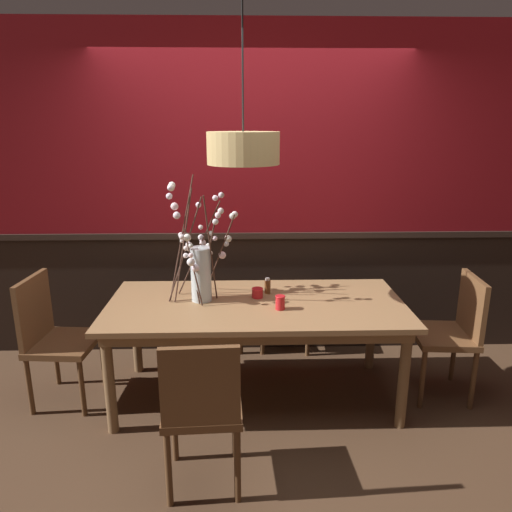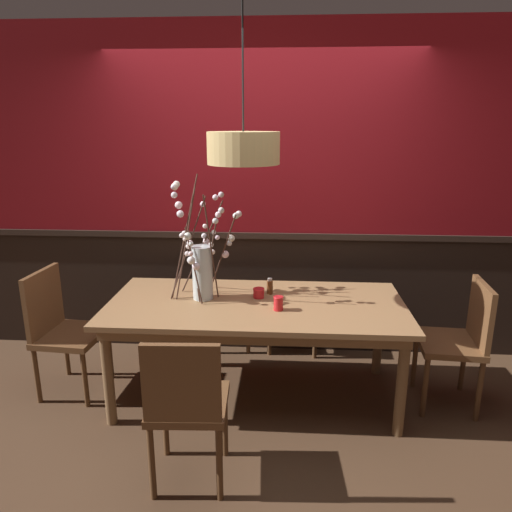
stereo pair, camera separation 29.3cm
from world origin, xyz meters
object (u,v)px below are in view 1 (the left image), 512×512
(chair_near_side_left, at_px, (202,405))
(vase_with_blossoms, at_px, (200,264))
(chair_far_side_left, at_px, (218,289))
(condiment_bottle, at_px, (268,286))
(chair_far_side_right, at_px, (286,288))
(dining_table, at_px, (256,312))
(chair_head_west_end, at_px, (53,333))
(chair_head_east_end, at_px, (453,328))
(pendant_lamp, at_px, (243,148))
(candle_holder_nearer_center, at_px, (280,302))
(candle_holder_nearer_edge, at_px, (257,293))

(chair_near_side_left, relative_size, vase_with_blossoms, 1.06)
(chair_far_side_left, xyz_separation_m, condiment_bottle, (0.41, -0.72, 0.27))
(chair_near_side_left, bearing_deg, chair_far_side_right, 71.46)
(dining_table, relative_size, vase_with_blossoms, 2.39)
(chair_far_side_left, bearing_deg, chair_head_west_end, -141.34)
(chair_head_east_end, bearing_deg, condiment_bottle, 172.00)
(dining_table, xyz_separation_m, chair_head_west_end, (-1.43, 0.00, -0.14))
(chair_far_side_left, relative_size, condiment_bottle, 7.54)
(vase_with_blossoms, xyz_separation_m, pendant_lamp, (0.31, -0.07, 0.80))
(dining_table, xyz_separation_m, chair_far_side_right, (0.29, 0.87, -0.13))
(dining_table, height_order, candle_holder_nearer_center, candle_holder_nearer_center)
(chair_head_west_end, bearing_deg, vase_with_blossoms, 4.02)
(dining_table, xyz_separation_m, condiment_bottle, (0.09, 0.18, 0.13))
(vase_with_blossoms, height_order, condiment_bottle, vase_with_blossoms)
(chair_head_west_end, distance_m, condiment_bottle, 1.56)
(chair_head_east_end, distance_m, chair_near_side_left, 1.96)
(chair_near_side_left, bearing_deg, dining_table, 71.39)
(chair_near_side_left, xyz_separation_m, vase_with_blossoms, (-0.08, 1.00, 0.48))
(pendant_lamp, bearing_deg, chair_near_side_left, -103.83)
(dining_table, bearing_deg, chair_far_side_left, 109.47)
(chair_far_side_left, bearing_deg, chair_head_east_end, -27.51)
(chair_head_west_end, height_order, pendant_lamp, pendant_lamp)
(candle_holder_nearer_edge, distance_m, pendant_lamp, 1.03)
(chair_head_west_end, distance_m, candle_holder_nearer_edge, 1.47)
(dining_table, relative_size, pendant_lamp, 2.01)
(dining_table, height_order, candle_holder_nearer_edge, candle_holder_nearer_edge)
(chair_head_east_end, distance_m, candle_holder_nearer_edge, 1.43)
(chair_head_west_end, xyz_separation_m, vase_with_blossoms, (1.05, 0.07, 0.48))
(chair_far_side_right, bearing_deg, chair_near_side_left, -108.54)
(chair_far_side_left, distance_m, chair_near_side_left, 1.82)
(chair_far_side_right, height_order, chair_far_side_left, chair_far_side_right)
(chair_far_side_right, distance_m, candle_holder_nearer_edge, 0.86)
(chair_head_west_end, height_order, vase_with_blossoms, vase_with_blossoms)
(candle_holder_nearer_center, bearing_deg, chair_near_side_left, -120.74)
(candle_holder_nearer_center, height_order, pendant_lamp, pendant_lamp)
(vase_with_blossoms, distance_m, candle_holder_nearer_center, 0.62)
(vase_with_blossoms, distance_m, pendant_lamp, 0.86)
(condiment_bottle, bearing_deg, vase_with_blossoms, -167.95)
(condiment_bottle, height_order, pendant_lamp, pendant_lamp)
(chair_far_side_right, bearing_deg, dining_table, -108.47)
(chair_far_side_right, relative_size, chair_head_east_end, 1.02)
(chair_head_east_end, bearing_deg, pendant_lamp, 179.48)
(condiment_bottle, bearing_deg, candle_holder_nearer_edge, -132.42)
(dining_table, bearing_deg, vase_with_blossoms, 168.55)
(dining_table, xyz_separation_m, chair_head_east_end, (1.42, -0.01, -0.14))
(pendant_lamp, bearing_deg, dining_table, -4.80)
(chair_far_side_left, distance_m, candle_holder_nearer_center, 1.17)
(dining_table, distance_m, condiment_bottle, 0.24)
(vase_with_blossoms, height_order, candle_holder_nearer_edge, vase_with_blossoms)
(chair_far_side_left, distance_m, vase_with_blossoms, 0.95)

